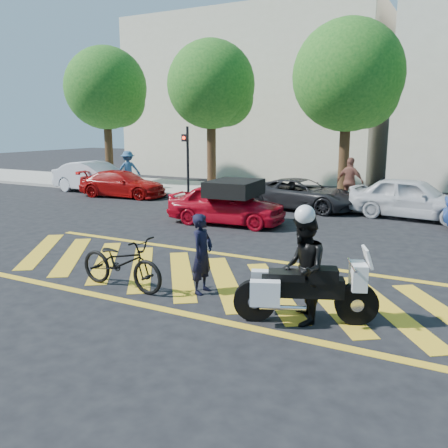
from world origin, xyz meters
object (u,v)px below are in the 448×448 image
at_px(officer_moto, 303,269).
at_px(parked_left, 123,184).
at_px(parked_far_left, 95,177).
at_px(bicycle, 121,262).
at_px(police_motorcycle, 303,290).
at_px(officer_bike, 202,254).
at_px(parked_mid_left, 302,194).
at_px(parked_mid_right, 412,198).
at_px(red_convertible, 227,204).

bearing_deg(officer_moto, parked_left, -151.74).
relative_size(parked_far_left, parked_left, 1.09).
relative_size(bicycle, police_motorcycle, 0.91).
height_order(bicycle, police_motorcycle, bicycle).
xyz_separation_m(officer_bike, parked_left, (-9.70, 9.39, -0.19)).
distance_m(officer_moto, parked_left, 15.45).
xyz_separation_m(officer_bike, parked_mid_left, (-1.30, 10.00, -0.19)).
bearing_deg(officer_bike, bicycle, 108.68).
xyz_separation_m(police_motorcycle, parked_mid_right, (0.53, 10.48, 0.16)).
relative_size(red_convertible, parked_mid_left, 0.91).
distance_m(red_convertible, parked_mid_left, 4.08).
bearing_deg(parked_left, officer_moto, -136.59).
distance_m(bicycle, officer_moto, 3.79).
bearing_deg(parked_left, bicycle, -147.66).
distance_m(bicycle, parked_far_left, 14.77).
distance_m(bicycle, parked_mid_left, 10.55).
relative_size(bicycle, parked_mid_right, 0.48).
relative_size(police_motorcycle, parked_mid_left, 0.53).
xyz_separation_m(parked_left, parked_mid_left, (8.40, 0.61, 0.00)).
relative_size(officer_moto, parked_left, 0.45).
distance_m(parked_mid_left, parked_mid_right, 4.05).
bearing_deg(parked_mid_right, parked_mid_left, 97.03).
xyz_separation_m(officer_bike, parked_mid_right, (2.75, 10.00, -0.06)).
xyz_separation_m(police_motorcycle, parked_mid_left, (-3.52, 10.48, 0.03)).
height_order(officer_bike, parked_mid_left, officer_bike).
distance_m(red_convertible, parked_left, 7.78).
height_order(officer_bike, red_convertible, officer_bike).
distance_m(officer_moto, parked_far_left, 17.56).
distance_m(officer_bike, parked_mid_left, 10.09).
distance_m(parked_far_left, parked_mid_right, 14.65).
bearing_deg(police_motorcycle, parked_left, 118.26).
relative_size(officer_moto, parked_mid_left, 0.43).
relative_size(red_convertible, parked_far_left, 0.87).
xyz_separation_m(officer_bike, police_motorcycle, (2.22, -0.48, -0.22)).
distance_m(bicycle, parked_mid_right, 11.40).
distance_m(officer_moto, red_convertible, 8.19).
distance_m(police_motorcycle, parked_left, 15.47).
height_order(parked_left, parked_mid_left, parked_mid_left).
bearing_deg(parked_far_left, officer_bike, -127.18).
bearing_deg(officer_moto, bicycle, -110.92).
bearing_deg(parked_mid_right, police_motorcycle, -175.85).
distance_m(police_motorcycle, parked_mid_right, 10.49).
bearing_deg(bicycle, police_motorcycle, -85.62).
bearing_deg(red_convertible, parked_far_left, 63.30).
relative_size(parked_far_left, parked_mid_right, 1.05).
xyz_separation_m(red_convertible, parked_mid_left, (1.33, 3.86, -0.07)).
bearing_deg(parked_mid_left, parked_left, 98.84).
xyz_separation_m(officer_moto, parked_mid_left, (-3.50, 10.47, -0.32)).
relative_size(police_motorcycle, officer_moto, 1.23).
relative_size(police_motorcycle, parked_far_left, 0.50).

